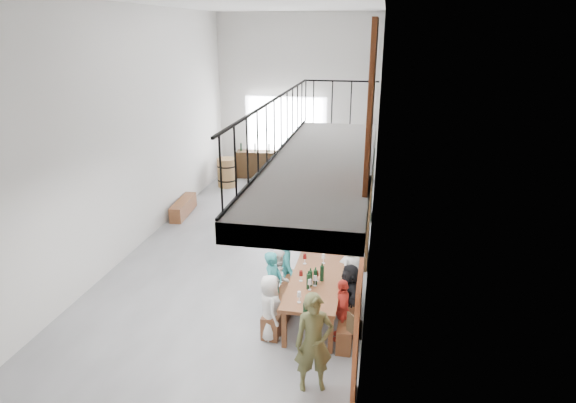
% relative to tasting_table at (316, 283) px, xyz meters
% --- Properties ---
extents(floor, '(12.00, 12.00, 0.00)m').
position_rel_tasting_table_xyz_m(floor, '(-1.88, 2.77, -0.71)').
color(floor, slate).
rests_on(floor, ground).
extents(room_walls, '(12.00, 12.00, 12.00)m').
position_rel_tasting_table_xyz_m(room_walls, '(-1.88, 2.77, 2.85)').
color(room_walls, silver).
rests_on(room_walls, ground).
extents(gateway_portal, '(2.80, 0.08, 2.80)m').
position_rel_tasting_table_xyz_m(gateway_portal, '(-2.28, 8.71, 0.69)').
color(gateway_portal, white).
rests_on(gateway_portal, ground).
extents(right_wall_decor, '(0.07, 8.28, 5.07)m').
position_rel_tasting_table_xyz_m(right_wall_decor, '(0.82, 0.90, 1.04)').
color(right_wall_decor, '#9A4822').
rests_on(right_wall_decor, ground).
extents(balcony, '(1.52, 5.62, 4.00)m').
position_rel_tasting_table_xyz_m(balcony, '(0.09, -0.36, 2.26)').
color(balcony, silver).
rests_on(balcony, ground).
extents(tasting_table, '(0.92, 2.22, 0.79)m').
position_rel_tasting_table_xyz_m(tasting_table, '(0.00, 0.00, 0.00)').
color(tasting_table, brown).
rests_on(tasting_table, ground).
extents(bench_inner, '(0.45, 1.86, 0.42)m').
position_rel_tasting_table_xyz_m(bench_inner, '(-0.59, 0.04, -0.49)').
color(bench_inner, brown).
rests_on(bench_inner, ground).
extents(bench_wall, '(0.26, 1.88, 0.43)m').
position_rel_tasting_table_xyz_m(bench_wall, '(0.59, -0.09, -0.49)').
color(bench_wall, brown).
rests_on(bench_wall, ground).
extents(tableware, '(0.47, 1.51, 0.35)m').
position_rel_tasting_table_xyz_m(tableware, '(-0.05, -0.14, 0.22)').
color(tableware, black).
rests_on(tableware, tasting_table).
extents(side_bench, '(0.44, 1.51, 0.42)m').
position_rel_tasting_table_xyz_m(side_bench, '(-4.38, 4.44, -0.50)').
color(side_bench, brown).
rests_on(side_bench, ground).
extents(oak_barrel, '(0.64, 0.64, 0.95)m').
position_rel_tasting_table_xyz_m(oak_barrel, '(-3.96, 7.17, -0.23)').
color(oak_barrel, '#9C6C44').
rests_on(oak_barrel, ground).
extents(serving_counter, '(1.82, 0.71, 0.94)m').
position_rel_tasting_table_xyz_m(serving_counter, '(-3.06, 8.42, -0.24)').
color(serving_counter, '#372513').
rests_on(serving_counter, ground).
extents(counter_bottles, '(1.52, 0.24, 0.28)m').
position_rel_tasting_table_xyz_m(counter_bottles, '(-3.06, 8.42, 0.37)').
color(counter_bottles, black).
rests_on(counter_bottles, serving_counter).
extents(guest_left_a, '(0.57, 0.67, 1.16)m').
position_rel_tasting_table_xyz_m(guest_left_a, '(-0.68, -0.72, -0.13)').
color(guest_left_a, silver).
rests_on(guest_left_a, ground).
extents(guest_left_b, '(0.38, 0.51, 1.28)m').
position_rel_tasting_table_xyz_m(guest_left_b, '(-0.76, -0.09, -0.06)').
color(guest_left_b, '#25797C').
rests_on(guest_left_b, ground).
extents(guest_left_c, '(0.46, 0.57, 1.13)m').
position_rel_tasting_table_xyz_m(guest_left_c, '(-0.75, 0.37, -0.14)').
color(guest_left_c, silver).
rests_on(guest_left_c, ground).
extents(guest_left_d, '(0.76, 0.96, 1.30)m').
position_rel_tasting_table_xyz_m(guest_left_d, '(-0.67, 0.88, -0.06)').
color(guest_left_d, '#25797C').
rests_on(guest_left_d, ground).
extents(guest_right_a, '(0.32, 0.67, 1.12)m').
position_rel_tasting_table_xyz_m(guest_right_a, '(0.51, -0.53, -0.15)').
color(guest_right_a, red).
rests_on(guest_right_a, ground).
extents(guest_right_b, '(0.66, 1.08, 1.11)m').
position_rel_tasting_table_xyz_m(guest_right_b, '(0.59, 0.03, -0.15)').
color(guest_right_b, black).
rests_on(guest_right_b, ground).
extents(guest_right_c, '(0.63, 0.74, 1.28)m').
position_rel_tasting_table_xyz_m(guest_right_c, '(0.56, 0.79, -0.07)').
color(guest_right_c, silver).
rests_on(guest_right_c, ground).
extents(host_standing, '(0.64, 0.52, 1.53)m').
position_rel_tasting_table_xyz_m(host_standing, '(0.21, -1.80, 0.06)').
color(host_standing, brown).
rests_on(host_standing, ground).
extents(potted_plant, '(0.44, 0.40, 0.42)m').
position_rel_tasting_table_xyz_m(potted_plant, '(0.57, 3.19, -0.50)').
color(potted_plant, '#1B4C1F').
rests_on(potted_plant, ground).
extents(bicycle_near, '(1.89, 0.82, 0.97)m').
position_rel_tasting_table_xyz_m(bicycle_near, '(-1.99, 7.92, -0.22)').
color(bicycle_near, black).
rests_on(bicycle_near, ground).
extents(bicycle_far, '(1.59, 0.47, 0.95)m').
position_rel_tasting_table_xyz_m(bicycle_far, '(-0.98, 7.62, -0.23)').
color(bicycle_far, black).
rests_on(bicycle_far, ground).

